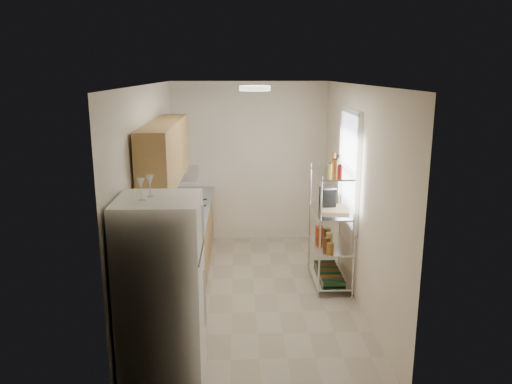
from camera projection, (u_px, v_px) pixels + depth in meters
room at (254, 195)px, 6.01m from camera, size 2.52×4.42×2.62m
counter_run at (184, 249)px, 6.60m from camera, size 0.63×3.51×0.90m
upper_cabinets at (166, 152)px, 5.95m from camera, size 0.33×2.20×0.72m
range_hood at (179, 173)px, 6.83m from camera, size 0.50×0.60×0.12m
window at (349, 168)px, 6.34m from camera, size 0.06×1.00×1.46m
bakers_rack at (332, 203)px, 6.38m from camera, size 0.45×0.90×1.73m
ceiling_dome at (255, 88)px, 5.42m from camera, size 0.34×0.34×0.05m
refrigerator at (162, 293)px, 4.38m from camera, size 0.71×0.71×1.72m
wine_glass_a at (141, 189)px, 4.08m from camera, size 0.07×0.07×0.19m
wine_glass_b at (150, 186)px, 4.20m from camera, size 0.07×0.07×0.19m
rice_cooker at (175, 209)px, 6.47m from camera, size 0.26×0.26×0.21m
frying_pan_large at (184, 207)px, 6.88m from camera, size 0.34×0.34×0.05m
frying_pan_small at (188, 202)px, 7.17m from camera, size 0.32×0.32×0.05m
cutting_board at (336, 209)px, 6.39m from camera, size 0.42×0.50×0.03m
espresso_machine at (327, 197)px, 6.50m from camera, size 0.19×0.26×0.29m
storage_bag at (319, 232)px, 6.75m from camera, size 0.10×0.13×0.14m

